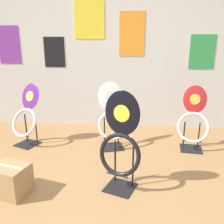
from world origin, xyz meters
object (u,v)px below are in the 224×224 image
Objects in this scene: toilet_seat_display_jazz_black at (120,145)px; toilet_seat_display_white_plain at (112,118)px; storage_box at (10,180)px; toilet_seat_display_purple_note at (26,119)px; toilet_seat_display_crimson_swirl at (193,121)px.

toilet_seat_display_jazz_black is 1.00m from toilet_seat_display_white_plain.
toilet_seat_display_white_plain reaches higher than storage_box.
toilet_seat_display_purple_note is at bearing 105.05° from storage_box.
toilet_seat_display_jazz_black reaches higher than toilet_seat_display_crimson_swirl.
toilet_seat_display_crimson_swirl is at bearing 1.03° from toilet_seat_display_purple_note.
storage_box is (-0.89, -1.16, -0.27)m from toilet_seat_display_white_plain.
toilet_seat_display_white_plain is (1.19, 0.03, 0.04)m from toilet_seat_display_purple_note.
toilet_seat_display_jazz_black is 2.48× the size of storage_box.
toilet_seat_display_jazz_black is at bearing 9.32° from storage_box.
toilet_seat_display_crimson_swirl is 1.08m from toilet_seat_display_white_plain.
toilet_seat_display_purple_note is (-1.36, 0.96, -0.10)m from toilet_seat_display_jazz_black.
storage_box is at bearing -170.68° from toilet_seat_display_jazz_black.
storage_box is at bearing -127.43° from toilet_seat_display_white_plain.
toilet_seat_display_white_plain is (-0.16, 0.99, -0.06)m from toilet_seat_display_jazz_black.
toilet_seat_display_crimson_swirl is 2.12× the size of storage_box.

